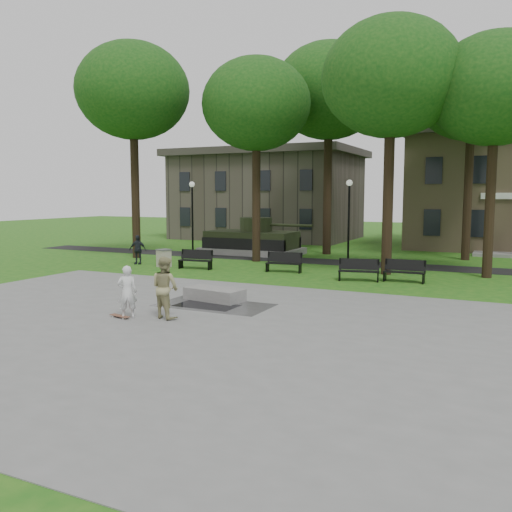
{
  "coord_description": "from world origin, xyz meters",
  "views": [
    {
      "loc": [
        9.06,
        -17.92,
        3.87
      ],
      "look_at": [
        -0.35,
        1.78,
        1.4
      ],
      "focal_mm": 38.0,
      "sensor_mm": 36.0,
      "label": 1
    }
  ],
  "objects_px": {
    "park_bench_0": "(196,259)",
    "trash_bin": "(164,258)",
    "skateboarder": "(127,292)",
    "concrete_block": "(215,294)",
    "friend_watching": "(165,287)"
  },
  "relations": [
    {
      "from": "trash_bin",
      "to": "skateboarder",
      "type": "bearing_deg",
      "value": -60.07
    },
    {
      "from": "concrete_block",
      "to": "friend_watching",
      "type": "xyz_separation_m",
      "value": [
        0.05,
        -3.16,
        0.75
      ]
    },
    {
      "from": "trash_bin",
      "to": "concrete_block",
      "type": "bearing_deg",
      "value": -44.35
    },
    {
      "from": "concrete_block",
      "to": "trash_bin",
      "type": "height_order",
      "value": "trash_bin"
    },
    {
      "from": "skateboarder",
      "to": "friend_watching",
      "type": "distance_m",
      "value": 1.2
    },
    {
      "from": "concrete_block",
      "to": "skateboarder",
      "type": "xyz_separation_m",
      "value": [
        -1.03,
        -3.67,
        0.61
      ]
    },
    {
      "from": "park_bench_0",
      "to": "friend_watching",
      "type": "bearing_deg",
      "value": -68.95
    },
    {
      "from": "skateboarder",
      "to": "park_bench_0",
      "type": "bearing_deg",
      "value": -103.82
    },
    {
      "from": "concrete_block",
      "to": "trash_bin",
      "type": "xyz_separation_m",
      "value": [
        -7.18,
        7.02,
        0.24
      ]
    },
    {
      "from": "friend_watching",
      "to": "park_bench_0",
      "type": "xyz_separation_m",
      "value": [
        -5.25,
        10.28,
        -0.47
      ]
    },
    {
      "from": "park_bench_0",
      "to": "trash_bin",
      "type": "relative_size",
      "value": 1.91
    },
    {
      "from": "skateboarder",
      "to": "friend_watching",
      "type": "xyz_separation_m",
      "value": [
        1.08,
        0.51,
        0.14
      ]
    },
    {
      "from": "trash_bin",
      "to": "friend_watching",
      "type": "bearing_deg",
      "value": -54.62
    },
    {
      "from": "skateboarder",
      "to": "friend_watching",
      "type": "height_order",
      "value": "friend_watching"
    },
    {
      "from": "friend_watching",
      "to": "park_bench_0",
      "type": "relative_size",
      "value": 1.06
    }
  ]
}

